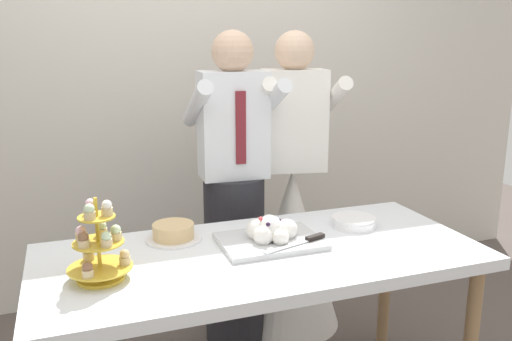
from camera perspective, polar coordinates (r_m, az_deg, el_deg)
name	(u,v)px	position (r m, az deg, el deg)	size (l,w,h in m)	color
rear_wall	(182,66)	(3.40, -7.85, 10.93)	(5.20, 0.10, 2.90)	beige
dessert_table	(261,268)	(2.23, 0.58, -10.33)	(1.80, 0.80, 0.78)	silver
cupcake_stand	(99,247)	(1.99, -16.41, -7.87)	(0.23, 0.23, 0.31)	gold
main_cake_tray	(270,235)	(2.26, 1.55, -6.84)	(0.43, 0.31, 0.12)	silver
plate_stack	(354,222)	(2.51, 10.40, -5.39)	(0.20, 0.21, 0.04)	white
round_cake	(173,233)	(2.33, -8.80, -6.56)	(0.24, 0.24, 0.07)	white
person_groom	(234,208)	(2.82, -2.35, -4.05)	(0.48, 0.51, 1.66)	#232328
person_bride	(292,227)	(3.03, 3.83, -6.08)	(0.57, 0.57, 1.66)	white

